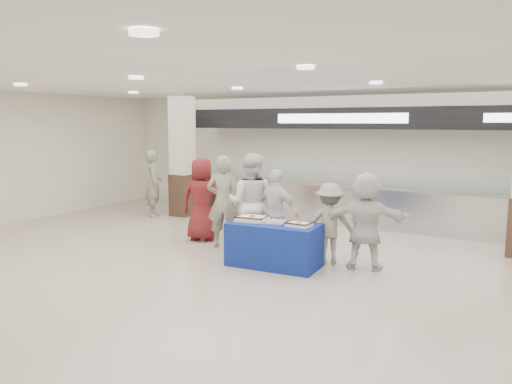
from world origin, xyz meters
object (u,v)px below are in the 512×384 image
Objects in this scene: civilian_maroon at (202,199)px; soldier_a at (224,202)px; sheet_cake_left at (252,218)px; chef_tall at (251,203)px; civilian_white at (365,221)px; sheet_cake_right at (299,224)px; soldier_bg at (154,183)px; chef_short at (276,212)px; display_table at (274,245)px; soldier_b at (330,224)px; cupcake_tray at (273,222)px.

soldier_a is (0.73, -0.26, 0.05)m from civilian_maroon.
sheet_cake_left is 0.78m from chef_tall.
chef_tall is at bearing -16.64° from civilian_white.
sheet_cake_right is 0.23× the size of soldier_bg.
chef_short is at bearing 141.06° from sheet_cake_right.
soldier_bg is (-4.47, 2.40, 0.07)m from sheet_cake_left.
chef_short reaches higher than sheet_cake_right.
display_table is 0.61m from sheet_cake_left.
chef_short is at bearing 157.10° from soldier_a.
chef_tall reaches higher than sheet_cake_left.
sheet_cake_right is (0.47, 0.00, 0.42)m from display_table.
civilian_maroon is at bearing -42.72° from soldier_a.
display_table is at bearing 133.77° from soldier_a.
chef_short is (-0.79, 0.64, 0.02)m from sheet_cake_right.
soldier_b is (2.23, 0.00, -0.20)m from soldier_a.
sheet_cake_left is 1.99m from civilian_maroon.
civilian_white reaches higher than chef_short.
chef_tall is at bearing -19.09° from soldier_b.
sheet_cake_right is 0.28× the size of soldier_b.
display_table is 3.81× the size of cupcake_tray.
chef_tall is at bearing 142.36° from cupcake_tray.
display_table is at bearing 140.15° from civilian_maroon.
cupcake_tray is 2.38m from civilian_maroon.
cupcake_tray is 1.00m from soldier_b.
cupcake_tray is 5.45m from soldier_bg.
sheet_cake_right reaches higher than display_table.
civilian_white is at bearing 163.29° from chef_tall.
civilian_white is at bearing 20.39° from display_table.
chef_short is at bearing 79.31° from sheet_cake_left.
sheet_cake_right is at bearing -3.70° from display_table.
sheet_cake_left reaches higher than display_table.
soldier_b is 0.65m from civilian_white.
soldier_bg is (-4.91, 2.40, 0.50)m from display_table.
soldier_bg is (-5.66, 1.76, 0.16)m from soldier_b.
soldier_b reaches higher than sheet_cake_left.
soldier_b is at bearing 157.28° from civilian_maroon.
soldier_bg is (-4.06, 1.76, -0.07)m from chef_tall.
soldier_a is at bearing 3.31° from chef_short.
civilian_white is at bearing 34.51° from sheet_cake_right.
sheet_cake_right is 0.97× the size of cupcake_tray.
sheet_cake_left reaches higher than cupcake_tray.
civilian_maroon is 1.00× the size of soldier_bg.
sheet_cake_left is 1.41× the size of cupcake_tray.
soldier_b is at bearing 163.29° from chef_tall.
civilian_maroon is at bearing -24.15° from soldier_b.
soldier_b is 0.86× the size of civilian_white.
display_table is at bearing 21.36° from soldier_b.
civilian_maroon is (-2.20, 0.91, 0.09)m from cupcake_tray.
sheet_cake_right is 1.01m from chef_short.
display_table is 0.89× the size of soldier_bg.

